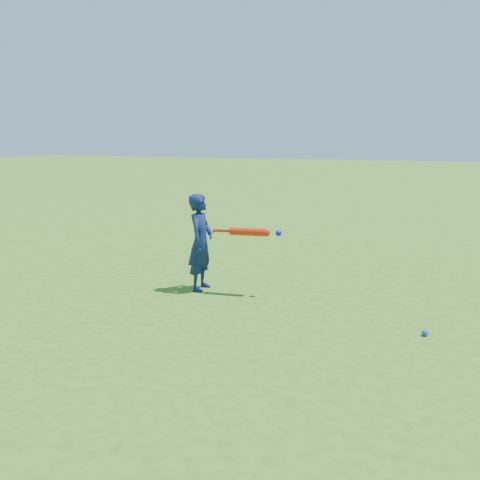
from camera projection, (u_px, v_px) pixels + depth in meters
The scene contains 4 objects.
ground at pixel (241, 289), 6.68m from camera, with size 80.00×80.00×0.00m, color #2F6317.
child at pixel (201, 242), 6.59m from camera, with size 0.44×0.29×1.20m, color #101B4C.
ground_ball_blue at pixel (425, 333), 5.11m from camera, with size 0.06×0.06×0.06m, color blue.
bat_swing at pixel (251, 232), 6.35m from camera, with size 0.83×0.20×0.09m.
Camera 1 is at (2.56, -5.92, 1.87)m, focal length 40.00 mm.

